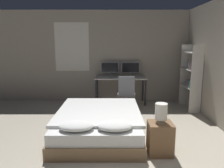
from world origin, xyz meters
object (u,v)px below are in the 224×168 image
Objects in this scene: office_chair at (126,97)px; monitor_right at (131,68)px; nightstand at (160,138)px; bedside_lamp at (161,112)px; computer_mouse at (132,78)px; bed at (99,123)px; desk at (121,80)px; keyboard at (121,78)px; bookshelf at (192,74)px; monitor_left at (110,68)px.

monitor_right is at bearing 79.08° from office_chair.
bedside_lamp reaches higher than nightstand.
bedside_lamp reaches higher than computer_mouse.
bed is at bearing 144.10° from nightstand.
monitor_right reaches higher than computer_mouse.
nightstand is at bearing -80.04° from desk.
bedside_lamp is 4.54× the size of computer_mouse.
keyboard is 1.90m from bookshelf.
desk is 0.84m from office_chair.
bed is 2.34m from desk.
bedside_lamp is 2.83m from keyboard.
desk is 3.58× the size of keyboard.
monitor_right is at bearing 88.85° from computer_mouse.
monitor_left is at bearing 126.26° from keyboard.
bed is 1.39× the size of desk.
desk is 0.50m from monitor_right.
bed is 3.88× the size of monitor_left.
monitor_left is 0.57m from keyboard.
monitor_left is 0.61m from monitor_right.
bedside_lamp is at bearing -119.08° from bookshelf.
bedside_lamp is 2.79m from computer_mouse.
bed is 6.54× the size of bedside_lamp.
keyboard is 0.24× the size of bookshelf.
nightstand is 1.25× the size of keyboard.
bookshelf is (1.55, -0.39, 0.17)m from computer_mouse.
bookshelf is at bearing -18.03° from desk.
nightstand is 2.84m from computer_mouse.
bookshelf is at bearing 60.92° from bedside_lamp.
desk reaches higher than nightstand.
keyboard is (0.00, -0.21, 0.11)m from desk.
bookshelf is at bearing -20.65° from monitor_left.
monitor_right is at bearing 152.22° from bookshelf.
nightstand is at bearing 0.00° from bedside_lamp.
monitor_left is (0.20, 2.45, 0.78)m from bed.
keyboard is (-0.52, 2.78, 0.08)m from bedside_lamp.
monitor_left is at bearing 104.57° from bedside_lamp.
computer_mouse is at bearing 68.49° from bed.
bookshelf reaches higher than monitor_right.
bookshelf is (1.85, -0.60, 0.28)m from desk.
nightstand is 1.64× the size of bedside_lamp.
office_chair reaches higher than bed.
bookshelf is (2.35, 1.64, 0.73)m from bed.
monitor_right is at bearing 93.89° from nightstand.
office_chair is (-0.41, 2.21, 0.12)m from nightstand.
monitor_left is at bearing 145.35° from computer_mouse.
computer_mouse is 1.61m from bookshelf.
nightstand is at bearing -86.11° from monitor_right.
nightstand is 2.87m from keyboard.
office_chair is at bearing -78.32° from keyboard.
desk is 0.23m from keyboard.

